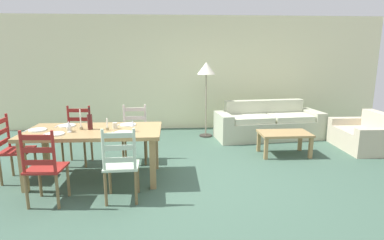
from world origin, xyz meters
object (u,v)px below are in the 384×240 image
object	(u,v)px
dining_chair_near_right	(121,165)
wine_bottle	(90,121)
armchair_upholstered	(365,136)
dining_chair_far_left	(78,135)
coffee_cup_secondary	(69,128)
couch	(267,124)
coffee_cup_primary	(115,126)
dining_chair_far_right	(135,134)
wine_glass_near_left	(69,124)
dining_chair_near_left	(44,167)
coffee_table	(284,136)
standing_lamp	(206,73)
wine_glass_near_right	(133,124)
dining_chair_head_west	(13,149)
dining_table	(94,135)

from	to	relation	value
dining_chair_near_right	wine_bottle	bearing A→B (deg)	125.58
dining_chair_near_right	armchair_upholstered	distance (m)	4.76
dining_chair_far_left	armchair_upholstered	bearing A→B (deg)	4.84
coffee_cup_secondary	armchair_upholstered	distance (m)	5.34
dining_chair_near_right	couch	size ratio (longest dim) A/B	0.41
wine_bottle	coffee_cup_primary	world-z (taller)	wine_bottle
dining_chair_far_right	wine_bottle	xyz separation A→B (m)	(-0.53, -0.76, 0.39)
dining_chair_far_left	wine_glass_near_left	bearing A→B (deg)	-79.86
dining_chair_near_left	couch	distance (m)	4.66
dining_chair_near_right	couch	world-z (taller)	dining_chair_near_right
coffee_table	standing_lamp	bearing A→B (deg)	132.41
wine_bottle	coffee_cup_primary	bearing A→B (deg)	2.23
wine_glass_near_left	dining_chair_near_left	bearing A→B (deg)	-100.37
dining_chair_near_right	wine_glass_near_left	distance (m)	1.06
wine_bottle	dining_chair_far_right	bearing A→B (deg)	54.95
wine_glass_near_right	standing_lamp	world-z (taller)	standing_lamp
dining_chair_near_left	armchair_upholstered	xyz separation A→B (m)	(5.25, 1.95, -0.23)
coffee_cup_primary	dining_chair_near_left	bearing A→B (deg)	-131.71
coffee_cup_secondary	standing_lamp	bearing A→B (deg)	47.60
coffee_cup_secondary	dining_chair_far_left	bearing A→B (deg)	99.37
wine_glass_near_right	couch	bearing A→B (deg)	40.97
dining_chair_near_right	coffee_table	world-z (taller)	dining_chair_near_right
dining_chair_far_left	armchair_upholstered	distance (m)	5.32
coffee_table	wine_bottle	bearing A→B (deg)	-163.99
wine_glass_near_right	couch	xyz separation A→B (m)	(2.64, 2.29, -0.57)
wine_glass_near_right	dining_chair_near_left	bearing A→B (deg)	-147.68
dining_chair_head_west	coffee_cup_secondary	bearing A→B (deg)	-6.65
dining_chair_head_west	wine_glass_near_left	size ratio (longest dim) A/B	5.96
coffee_cup_primary	coffee_table	world-z (taller)	coffee_cup_primary
wine_bottle	wine_glass_near_left	size ratio (longest dim) A/B	1.96
dining_table	coffee_table	bearing A→B (deg)	16.59
dining_chair_head_west	wine_bottle	distance (m)	1.18
dining_chair_head_west	wine_glass_near_left	world-z (taller)	dining_chair_head_west
wine_glass_near_right	coffee_cup_primary	size ratio (longest dim) A/B	1.79
dining_chair_near_right	wine_bottle	distance (m)	1.00
wine_bottle	coffee_cup_primary	distance (m)	0.35
dining_table	wine_glass_near_right	size ratio (longest dim) A/B	11.80
dining_chair_head_west	coffee_cup_primary	distance (m)	1.50
wine_glass_near_right	dining_chair_head_west	bearing A→B (deg)	174.23
dining_chair_far_left	wine_bottle	size ratio (longest dim) A/B	3.04
coffee_cup_primary	standing_lamp	distance (m)	2.86
standing_lamp	armchair_upholstered	bearing A→B (deg)	-21.20
coffee_table	dining_chair_far_right	bearing A→B (deg)	-176.65
coffee_cup_secondary	dining_table	bearing A→B (deg)	11.07
dining_chair_near_right	armchair_upholstered	xyz separation A→B (m)	(4.35, 1.92, -0.23)
dining_chair_near_right	coffee_cup_secondary	xyz separation A→B (m)	(-0.81, 0.67, 0.32)
dining_chair_far_left	dining_chair_far_right	distance (m)	0.94
coffee_table	wine_glass_near_right	bearing A→B (deg)	-157.30
dining_chair_far_left	coffee_table	size ratio (longest dim) A/B	1.07
coffee_table	dining_table	bearing A→B (deg)	-163.41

